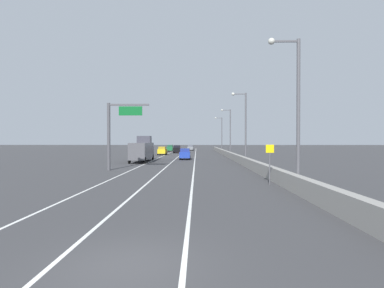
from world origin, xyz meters
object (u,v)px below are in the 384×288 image
(car_blue_3, at_px, (185,154))
(box_truck, at_px, (142,150))
(car_green_4, at_px, (170,148))
(lamp_post_right_second, at_px, (244,123))
(car_black_2, at_px, (177,149))
(overhead_sign_gantry, at_px, (115,128))
(lamp_post_right_near, at_px, (294,103))
(lamp_post_right_fourth, at_px, (221,132))
(speed_advisory_sign, at_px, (270,161))
(car_yellow_1, at_px, (162,151))
(car_red_0, at_px, (178,149))
(lamp_post_right_third, at_px, (229,129))
(car_gray_5, at_px, (190,148))

(car_blue_3, relative_size, box_truck, 0.43)
(car_blue_3, distance_m, car_green_4, 40.06)
(lamp_post_right_second, relative_size, car_black_2, 2.50)
(overhead_sign_gantry, height_order, car_green_4, overhead_sign_gantry)
(lamp_post_right_near, height_order, lamp_post_right_second, same)
(lamp_post_right_fourth, distance_m, car_blue_3, 37.13)
(car_blue_3, bearing_deg, lamp_post_right_fourth, 75.63)
(lamp_post_right_fourth, height_order, car_black_2, lamp_post_right_fourth)
(speed_advisory_sign, bearing_deg, car_blue_3, 104.02)
(lamp_post_right_second, bearing_deg, car_blue_3, 131.92)
(overhead_sign_gantry, distance_m, lamp_post_right_fourth, 57.24)
(speed_advisory_sign, distance_m, car_yellow_1, 49.40)
(overhead_sign_gantry, height_order, car_yellow_1, overhead_sign_gantry)
(speed_advisory_sign, height_order, car_red_0, speed_advisory_sign)
(lamp_post_right_second, distance_m, lamp_post_right_third, 22.70)
(lamp_post_right_near, distance_m, car_blue_3, 33.92)
(car_gray_5, relative_size, box_truck, 0.49)
(lamp_post_right_fourth, bearing_deg, lamp_post_right_near, -90.47)
(lamp_post_right_second, bearing_deg, overhead_sign_gantry, -148.99)
(speed_advisory_sign, distance_m, car_green_4, 71.01)
(lamp_post_right_near, relative_size, car_blue_3, 2.46)
(speed_advisory_sign, relative_size, lamp_post_right_third, 0.30)
(overhead_sign_gantry, bearing_deg, speed_advisory_sign, -36.72)
(lamp_post_right_near, height_order, car_gray_5, lamp_post_right_near)
(lamp_post_right_second, relative_size, car_yellow_1, 2.35)
(speed_advisory_sign, bearing_deg, lamp_post_right_third, 87.92)
(speed_advisory_sign, bearing_deg, car_yellow_1, 105.86)
(lamp_post_right_second, distance_m, box_truck, 16.35)
(lamp_post_right_near, height_order, lamp_post_right_third, same)
(lamp_post_right_near, distance_m, car_yellow_1, 52.18)
(lamp_post_right_fourth, xyz_separation_m, car_gray_5, (-9.24, 13.40, -4.89))
(lamp_post_right_second, bearing_deg, car_black_2, 107.78)
(car_yellow_1, bearing_deg, car_red_0, 81.65)
(lamp_post_right_second, bearing_deg, lamp_post_right_third, 89.17)
(speed_advisory_sign, xyz_separation_m, lamp_post_right_third, (1.57, 43.05, 4.06))
(car_yellow_1, xyz_separation_m, car_green_4, (-0.12, 22.18, 0.04))
(lamp_post_right_near, relative_size, car_gray_5, 2.15)
(car_black_2, bearing_deg, car_green_4, 103.46)
(car_black_2, bearing_deg, car_red_0, 92.41)
(car_black_2, height_order, car_blue_3, car_black_2)
(speed_advisory_sign, xyz_separation_m, car_black_2, (-10.77, 57.76, -0.74))
(car_yellow_1, distance_m, car_green_4, 22.18)
(car_blue_3, bearing_deg, lamp_post_right_near, -75.19)
(car_red_0, relative_size, car_blue_3, 1.01)
(lamp_post_right_second, height_order, lamp_post_right_third, same)
(car_yellow_1, xyz_separation_m, car_gray_5, (5.88, 31.64, -0.03))
(lamp_post_right_fourth, relative_size, car_black_2, 2.50)
(car_red_0, distance_m, box_truck, 39.77)
(lamp_post_right_fourth, relative_size, car_gray_5, 2.15)
(lamp_post_right_fourth, bearing_deg, speed_advisory_sign, -91.41)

